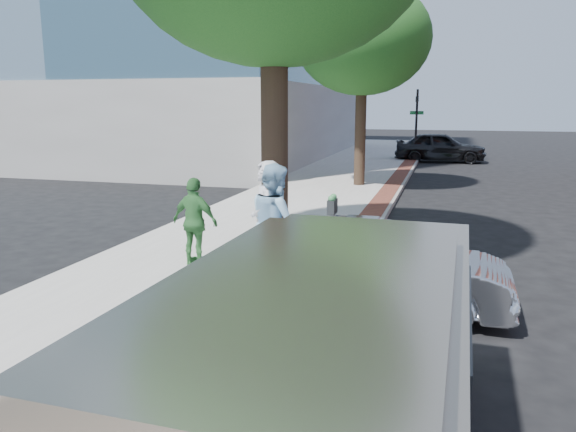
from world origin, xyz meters
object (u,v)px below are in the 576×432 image
(van, at_px, (326,369))
(parking_meter, at_px, (332,219))
(bg_car, at_px, (440,147))
(person_green, at_px, (195,222))
(person_officer, at_px, (276,224))
(person_gray, at_px, (265,221))
(sedan_silver, at_px, (377,267))

(van, bearing_deg, parking_meter, 102.52)
(bg_car, bearing_deg, parking_meter, 175.47)
(bg_car, bearing_deg, person_green, 168.74)
(person_green, bearing_deg, bg_car, -88.68)
(person_officer, distance_m, bg_car, 22.58)
(parking_meter, distance_m, bg_car, 22.18)
(person_gray, height_order, person_green, person_gray)
(person_green, relative_size, bg_car, 0.35)
(van, bearing_deg, person_green, 125.80)
(parking_meter, height_order, sedan_silver, parking_meter)
(person_officer, relative_size, van, 0.37)
(parking_meter, relative_size, bg_car, 0.31)
(person_officer, bearing_deg, sedan_silver, -137.87)
(person_green, bearing_deg, sedan_silver, 176.12)
(parking_meter, bearing_deg, van, -78.96)
(person_officer, height_order, sedan_silver, person_officer)
(bg_car, height_order, van, van)
(parking_meter, relative_size, sedan_silver, 0.37)
(person_gray, height_order, bg_car, person_gray)
(parking_meter, bearing_deg, person_gray, -165.65)
(person_gray, relative_size, sedan_silver, 0.51)
(bg_car, bearing_deg, person_gray, 172.78)
(sedan_silver, bearing_deg, person_officer, 78.49)
(person_officer, xyz_separation_m, van, (1.86, -4.69, -0.07))
(sedan_silver, relative_size, bg_car, 0.85)
(sedan_silver, bearing_deg, van, -177.07)
(parking_meter, distance_m, person_green, 2.62)
(person_gray, xyz_separation_m, bg_car, (2.42, 22.41, -0.36))
(person_gray, distance_m, person_officer, 0.21)
(person_green, relative_size, van, 0.30)
(person_officer, height_order, van, person_officer)
(person_gray, height_order, van, person_gray)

